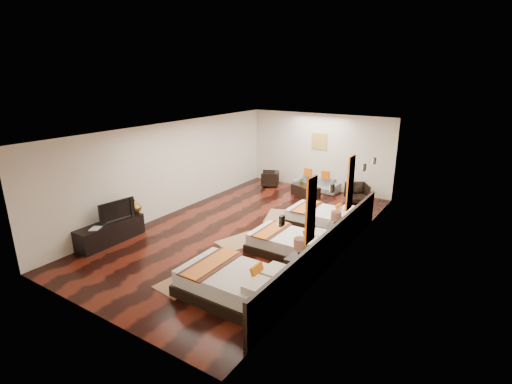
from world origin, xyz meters
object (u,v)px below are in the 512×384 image
Objects in this scene: tv_console at (111,232)px; figurine at (135,206)px; armchair_left at (270,179)px; bed_near at (236,284)px; armchair_right at (357,193)px; nightstand_a at (299,266)px; book at (91,228)px; sofa at (316,184)px; tv at (115,210)px; bed_mid at (291,244)px; bed_far at (324,218)px; nightstand_b at (335,234)px; table_plant at (302,182)px; coffee_table at (306,191)px.

tv_console is 4.86× the size of figurine.
figurine is 0.57× the size of armchair_left.
armchair_right is at bearing 89.26° from bed_near.
book is at bearing -164.02° from nightstand_a.
sofa is 1.79m from armchair_right.
armchair_left is at bearing 83.19° from book.
tv reaches higher than figurine.
tv is at bearing -108.69° from sofa.
tv is at bearing -85.64° from figurine.
tv_console is at bearing -155.18° from bed_mid.
bed_mid is 5.20× the size of figurine.
figurine reaches higher than armchair_left.
armchair_left is (-3.35, 6.90, 0.01)m from bed_near.
bed_far is 5.63m from tv.
tv_console is at bearing -31.91° from armchair_left.
tv is 2.62× the size of figurine.
nightstand_a reaches higher than sofa.
bed_mid is 4.62m from tv_console.
armchair_left is at bearing 137.85° from nightstand_b.
bed_near reaches higher than bed_far.
armchair_right is at bearing 13.09° from table_plant.
coffee_table is 0.36m from table_plant.
figurine reaches higher than coffee_table.
book is (-4.19, -2.47, 0.31)m from bed_mid.
book is 0.30× the size of coffee_table.
book reaches higher than coffee_table.
armchair_right is (0.09, 4.61, 0.07)m from bed_mid.
armchair_left is (-1.72, -0.47, 0.05)m from sofa.
tv_console is at bearing 175.70° from bed_near.
table_plant is at bearing 49.11° from armchair_left.
tv_console is 1.80× the size of coffee_table.
bed_near is 1.22× the size of tv_console.
coffee_table is (-2.37, 3.27, -0.13)m from nightstand_b.
bed_mid is 0.99× the size of bed_far.
bed_mid is 1.14× the size of sofa.
nightstand_b is 5.52m from armchair_left.
figurine is (-4.20, 1.15, 0.45)m from bed_near.
tv is at bearing 85.92° from book.
armchair_right is (4.29, 7.08, -0.24)m from book.
book is at bearing -90.00° from figurine.
bed_mid is 2.95× the size of armchair_left.
armchair_left is 1.66m from table_plant.
bed_far is (0.00, 2.00, 0.00)m from bed_mid.
nightstand_b is 0.96× the size of tv.
tv_console is at bearing -169.81° from nightstand_a.
tv_console is at bearing 171.32° from tv.
tv_console is (-4.19, -3.94, 0.02)m from bed_far.
book is 7.17m from armchair_left.
sofa is (-2.37, 4.17, -0.08)m from nightstand_b.
armchair_left is (0.80, 6.41, -0.53)m from tv.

